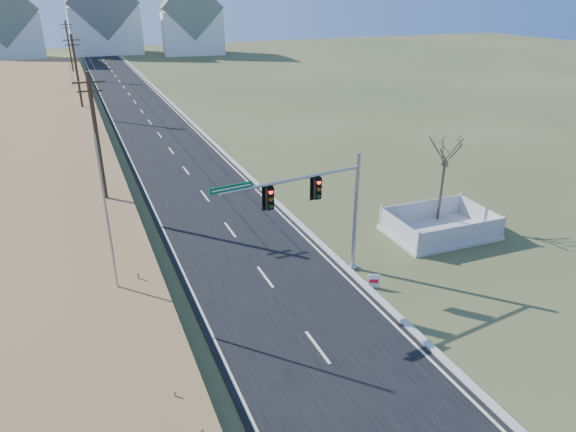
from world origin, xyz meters
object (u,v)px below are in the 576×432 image
Objects in this scene: flagpole at (112,247)px; bare_tree at (446,149)px; fence_enclosure at (439,230)px; traffic_signal_mast at (325,205)px; open_sign at (374,281)px.

flagpole is 1.39× the size of bare_tree.
traffic_signal_mast is at bearing -166.34° from fence_enclosure.
open_sign is at bearing -149.93° from fence_enclosure.
traffic_signal_mast is at bearing 159.14° from open_sign.
flagpole is (-18.23, -1.02, 2.96)m from fence_enclosure.
fence_enclosure is 7.69m from open_sign.
traffic_signal_mast reaches higher than fence_enclosure.
traffic_signal_mast is 9.72m from flagpole.
open_sign is at bearing -146.67° from bare_tree.
bare_tree reaches higher than open_sign.
fence_enclosure is at bearing 5.00° from traffic_signal_mast.
bare_tree is at bearing 57.51° from fence_enclosure.
open_sign is at bearing -52.53° from traffic_signal_mast.
traffic_signal_mast is at bearing -4.77° from flagpole.
open_sign is 0.12× the size of bare_tree.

